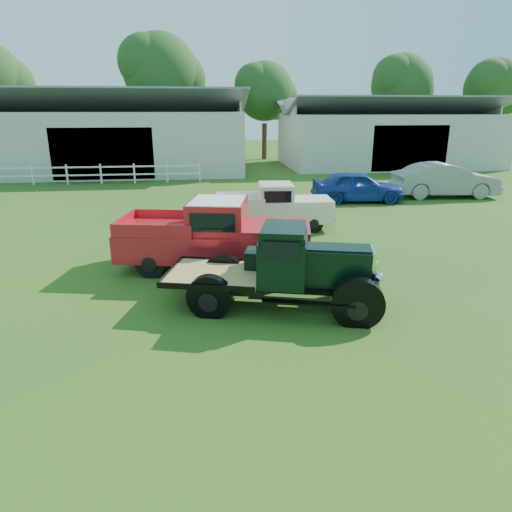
{
  "coord_description": "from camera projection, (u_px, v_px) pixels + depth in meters",
  "views": [
    {
      "loc": [
        -1.1,
        -9.08,
        4.4
      ],
      "look_at": [
        0.2,
        1.2,
        1.05
      ],
      "focal_mm": 32.0,
      "sensor_mm": 36.0,
      "label": 1
    }
  ],
  "objects": [
    {
      "name": "misc_car_blue",
      "position": [
        357.0,
        186.0,
        22.42
      ],
      "size": [
        4.59,
        2.19,
        1.52
      ],
      "primitive_type": "imported",
      "rotation": [
        0.0,
        0.0,
        1.48
      ],
      "color": "navy",
      "rests_on": "ground"
    },
    {
      "name": "ground",
      "position": [
        254.0,
        318.0,
        10.06
      ],
      "size": [
        120.0,
        120.0,
        0.0
      ],
      "primitive_type": "plane",
      "color": "#2E5421"
    },
    {
      "name": "tree_d",
      "position": [
        400.0,
        102.0,
        42.76
      ],
      "size": [
        6.0,
        6.0,
        10.0
      ],
      "primitive_type": null,
      "color": "#1C3B13",
      "rests_on": "ground"
    },
    {
      "name": "red_pickup",
      "position": [
        215.0,
        234.0,
        12.91
      ],
      "size": [
        5.86,
        3.22,
        2.02
      ],
      "primitive_type": null,
      "rotation": [
        0.0,
        0.0,
        -0.21
      ],
      "color": "red",
      "rests_on": "ground"
    },
    {
      "name": "tree_c",
      "position": [
        265.0,
        108.0,
        40.42
      ],
      "size": [
        5.4,
        5.4,
        9.0
      ],
      "primitive_type": null,
      "color": "#1C3B13",
      "rests_on": "ground"
    },
    {
      "name": "shed_left",
      "position": [
        114.0,
        132.0,
        32.9
      ],
      "size": [
        18.8,
        10.2,
        5.6
      ],
      "primitive_type": null,
      "color": "#A1A08E",
      "rests_on": "ground"
    },
    {
      "name": "shed_right",
      "position": [
        387.0,
        132.0,
        36.41
      ],
      "size": [
        16.8,
        9.2,
        5.2
      ],
      "primitive_type": null,
      "color": "#A1A08E",
      "rests_on": "ground"
    },
    {
      "name": "tree_b",
      "position": [
        161.0,
        93.0,
        39.9
      ],
      "size": [
        6.9,
        6.9,
        11.5
      ],
      "primitive_type": null,
      "color": "#1C3B13",
      "rests_on": "ground"
    },
    {
      "name": "white_pickup",
      "position": [
        273.0,
        207.0,
        17.39
      ],
      "size": [
        4.71,
        2.11,
        1.69
      ],
      "primitive_type": null,
      "rotation": [
        0.0,
        0.0,
        -0.07
      ],
      "color": "beige",
      "rests_on": "ground"
    },
    {
      "name": "fence_rail",
      "position": [
        84.0,
        174.0,
        27.79
      ],
      "size": [
        14.2,
        0.16,
        1.2
      ],
      "primitive_type": null,
      "color": "white",
      "rests_on": "ground"
    },
    {
      "name": "vintage_flatbed",
      "position": [
        279.0,
        267.0,
        10.38
      ],
      "size": [
        5.21,
        3.14,
        1.93
      ],
      "primitive_type": null,
      "rotation": [
        0.0,
        0.0,
        -0.26
      ],
      "color": "black",
      "rests_on": "ground"
    },
    {
      "name": "tree_e",
      "position": [
        492.0,
        105.0,
        41.91
      ],
      "size": [
        5.7,
        5.7,
        9.5
      ],
      "primitive_type": null,
      "color": "#1C3B13",
      "rests_on": "ground"
    },
    {
      "name": "misc_car_grey",
      "position": [
        445.0,
        180.0,
        23.62
      ],
      "size": [
        5.42,
        2.26,
        1.74
      ],
      "primitive_type": "imported",
      "rotation": [
        0.0,
        0.0,
        1.49
      ],
      "color": "gray",
      "rests_on": "ground"
    }
  ]
}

